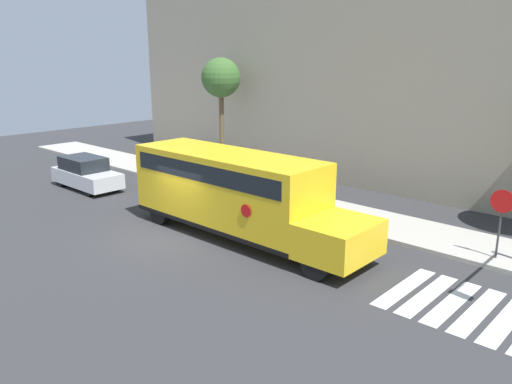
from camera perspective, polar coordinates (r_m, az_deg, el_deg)
name	(u,v)px	position (r m, az deg, el deg)	size (l,w,h in m)	color
ground_plane	(171,237)	(19.07, -9.73, -5.09)	(60.00, 60.00, 0.00)	#333335
sidewalk_strip	(281,200)	(23.36, 2.90, -0.87)	(44.00, 3.00, 0.15)	#B2ADA3
building_backdrop	(361,77)	(27.78, 11.87, 12.75)	(32.00, 4.00, 10.98)	#9E937F
crosswalk_stripes	(478,311)	(14.87, 24.05, -12.34)	(4.70, 3.20, 0.01)	white
school_bus	(235,190)	(18.45, -2.44, 0.21)	(10.02, 2.57, 3.12)	yellow
parked_car	(86,173)	(26.87, -18.86, 2.03)	(4.25, 1.72, 1.62)	silver
stop_sign	(501,214)	(17.86, 26.21, -2.29)	(0.76, 0.10, 2.47)	#38383A
tree_near_sidewalk	(221,79)	(29.12, -4.04, 12.73)	(2.24, 2.24, 6.50)	brown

